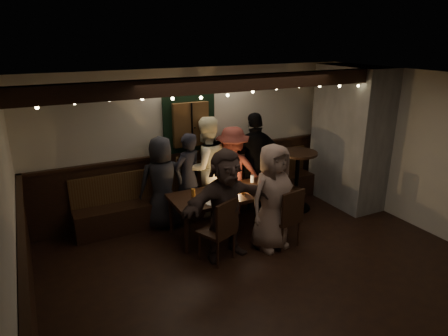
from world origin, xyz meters
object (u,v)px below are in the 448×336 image
chair_near_left (221,227)px  person_b (188,178)px  chair_near_right (287,215)px  chair_end (286,186)px  person_d (232,171)px  person_g (273,197)px  person_f (226,204)px  high_top (297,173)px  person_e (255,161)px  dining_table (230,196)px  person_c (206,167)px  person_a (162,183)px

chair_near_left → person_b: bearing=86.3°
chair_near_right → chair_end: (0.67, 1.00, -0.00)m
person_d → person_g: size_ratio=0.98×
chair_end → person_f: (-1.62, -0.80, 0.29)m
high_top → person_b: size_ratio=0.70×
chair_near_left → person_e: bearing=45.7°
dining_table → chair_near_right: chair_near_right is taller
chair_near_right → person_c: bearing=110.4°
person_g → chair_near_left: bearing=173.0°
person_a → person_d: 1.30m
person_a → person_d: (1.30, -0.05, 0.02)m
chair_near_left → person_g: (0.87, 0.03, 0.28)m
dining_table → person_c: (-0.07, 0.77, 0.27)m
person_a → person_g: person_g is taller
chair_near_left → high_top: size_ratio=0.87×
person_c → person_d: 0.48m
dining_table → high_top: size_ratio=1.75×
chair_near_right → person_g: person_g is taller
person_d → person_f: 1.51m
person_a → person_b: bearing=-168.3°
chair_near_left → person_c: (0.47, 1.55, 0.36)m
chair_near_right → person_e: 1.61m
dining_table → chair_end: (1.21, 0.13, -0.10)m
person_b → person_g: size_ratio=0.96×
high_top → person_b: 2.03m
high_top → chair_near_right: bearing=-131.7°
dining_table → chair_end: bearing=6.3°
high_top → person_a: size_ratio=0.70×
person_g → person_b: bearing=108.9°
dining_table → chair_near_left: size_ratio=2.01×
chair_end → person_g: person_g is taller
person_c → person_f: bearing=73.3°
person_d → person_e: size_ratio=0.89×
person_b → person_a: bearing=-19.1°
dining_table → person_g: (0.33, -0.75, 0.19)m
person_b → person_e: size_ratio=0.87×
person_c → person_g: person_c is taller
dining_table → chair_end: 1.23m
high_top → person_d: (-1.15, 0.37, 0.11)m
high_top → person_b: (-1.98, 0.45, 0.09)m
person_e → person_g: bearing=78.2°
high_top → person_c: person_c is taller
person_a → chair_end: bearing=174.2°
dining_table → person_f: bearing=-121.4°
person_d → person_e: person_e is taller
person_b → person_f: 1.37m
dining_table → high_top: bearing=9.5°
chair_near_left → person_e: (1.41, 1.45, 0.36)m
person_d → chair_end: bearing=163.6°
person_d → person_g: (-0.05, -1.38, 0.02)m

